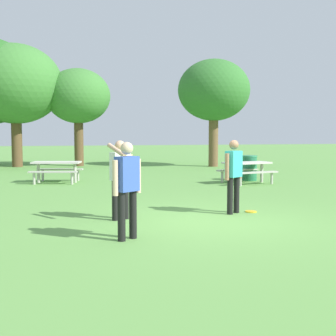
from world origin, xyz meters
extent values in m
plane|color=#609947|center=(0.00, 0.00, 0.00)|extent=(120.00, 120.00, 0.00)
cylinder|color=black|center=(0.83, 0.69, 0.41)|extent=(0.13, 0.13, 0.82)
cylinder|color=black|center=(0.62, 0.55, 0.41)|extent=(0.13, 0.13, 0.82)
cube|color=#33B2AD|center=(0.72, 0.62, 1.11)|extent=(0.44, 0.39, 0.58)
sphere|color=#9E7051|center=(0.72, 0.62, 1.53)|extent=(0.21, 0.21, 0.21)
cylinder|color=#9E7051|center=(0.94, 0.77, 1.06)|extent=(0.09, 0.09, 0.58)
cylinder|color=#9E7051|center=(0.51, 0.48, 1.06)|extent=(0.09, 0.09, 0.58)
cylinder|color=black|center=(-2.07, -1.22, 0.41)|extent=(0.13, 0.13, 0.82)
cylinder|color=black|center=(-1.85, -1.07, 0.41)|extent=(0.13, 0.13, 0.82)
cube|color=#3856B7|center=(-1.96, -1.15, 1.11)|extent=(0.44, 0.39, 0.58)
sphere|color=beige|center=(-1.96, -1.15, 1.53)|extent=(0.21, 0.21, 0.21)
cylinder|color=beige|center=(-2.18, -1.29, 1.06)|extent=(0.09, 0.09, 0.58)
cylinder|color=beige|center=(-1.74, -1.00, 1.06)|extent=(0.09, 0.09, 0.58)
cylinder|color=black|center=(-1.69, 0.64, 0.41)|extent=(0.13, 0.13, 0.82)
cylinder|color=black|center=(-1.93, 0.53, 0.41)|extent=(0.13, 0.13, 0.82)
cube|color=white|center=(-1.81, 0.58, 1.11)|extent=(0.44, 0.36, 0.58)
sphere|color=tan|center=(-1.81, 0.58, 1.53)|extent=(0.21, 0.21, 0.21)
cylinder|color=tan|center=(-1.58, 0.69, 1.06)|extent=(0.09, 0.09, 0.58)
cylinder|color=tan|center=(-1.93, 0.22, 1.45)|extent=(0.33, 0.56, 0.28)
cylinder|color=yellow|center=(1.19, 0.68, 0.01)|extent=(0.26, 0.26, 0.03)
cube|color=beige|center=(3.59, 6.01, 0.74)|extent=(1.80, 1.04, 0.06)
cube|color=#B6B2A8|center=(3.69, 5.44, 0.44)|extent=(1.72, 0.55, 0.05)
cube|color=#B6B2A8|center=(3.49, 6.59, 0.44)|extent=(1.72, 0.55, 0.05)
cylinder|color=#B6B2A8|center=(2.93, 5.90, 0.35)|extent=(0.11, 0.11, 0.71)
cylinder|color=#B6B2A8|center=(3.03, 5.33, 0.21)|extent=(0.09, 0.09, 0.41)
cylinder|color=#B6B2A8|center=(2.83, 6.47, 0.21)|extent=(0.09, 0.09, 0.41)
cylinder|color=#B6B2A8|center=(4.24, 6.13, 0.35)|extent=(0.11, 0.11, 0.71)
cylinder|color=#B6B2A8|center=(4.34, 5.56, 0.21)|extent=(0.09, 0.09, 0.41)
cylinder|color=#B6B2A8|center=(4.14, 6.70, 0.21)|extent=(0.09, 0.09, 0.41)
cube|color=beige|center=(-3.02, 8.02, 0.74)|extent=(1.83, 1.14, 0.06)
cube|color=#B6B2A8|center=(-3.15, 7.45, 0.44)|extent=(1.71, 0.65, 0.05)
cube|color=#B6B2A8|center=(-2.88, 8.58, 0.44)|extent=(1.71, 0.65, 0.05)
cylinder|color=#B6B2A8|center=(-3.66, 8.17, 0.35)|extent=(0.11, 0.11, 0.71)
cylinder|color=#B6B2A8|center=(-3.80, 7.61, 0.21)|extent=(0.09, 0.09, 0.41)
cylinder|color=#B6B2A8|center=(-3.53, 8.74, 0.21)|extent=(0.09, 0.09, 0.41)
cylinder|color=#B6B2A8|center=(-2.37, 7.86, 0.35)|extent=(0.11, 0.11, 0.71)
cylinder|color=#B6B2A8|center=(-2.51, 7.30, 0.21)|extent=(0.09, 0.09, 0.41)
cylinder|color=#B6B2A8|center=(-2.24, 8.43, 0.21)|extent=(0.09, 0.09, 0.41)
cylinder|color=#237047|center=(4.10, 6.87, 0.45)|extent=(0.56, 0.56, 0.90)
cylinder|color=#2E8657|center=(4.10, 6.87, 0.93)|extent=(0.59, 0.59, 0.06)
cylinder|color=brown|center=(-5.01, 16.52, 1.54)|extent=(0.56, 0.56, 3.08)
ellipsoid|color=#3D7A33|center=(-5.01, 16.52, 4.45)|extent=(4.99, 4.99, 4.24)
cylinder|color=brown|center=(-1.73, 16.31, 1.45)|extent=(0.50, 0.50, 2.89)
ellipsoid|color=#3D7A33|center=(-1.73, 16.31, 3.87)|extent=(3.53, 3.53, 3.00)
cylinder|color=brown|center=(5.36, 14.01, 1.54)|extent=(0.52, 0.52, 3.08)
ellipsoid|color=#33702D|center=(5.36, 14.01, 4.15)|extent=(3.90, 3.90, 3.31)
camera|label=1|loc=(-3.15, -8.23, 1.77)|focal=46.31mm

